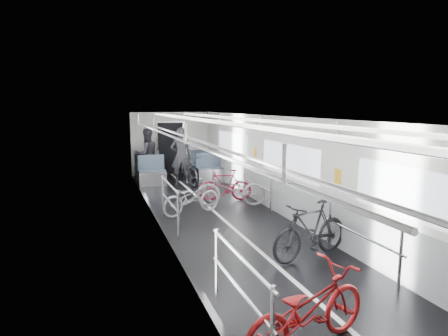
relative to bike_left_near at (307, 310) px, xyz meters
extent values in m
cube|color=black|center=(0.68, 4.71, -0.46)|extent=(3.00, 14.00, 0.01)
cube|color=white|center=(0.68, 4.71, 1.94)|extent=(3.00, 14.00, 0.02)
cube|color=silver|center=(-0.82, 4.71, 0.74)|extent=(0.02, 14.00, 2.40)
cube|color=silver|center=(2.18, 4.71, 0.74)|extent=(0.02, 14.00, 2.40)
cube|color=silver|center=(0.68, 11.71, 0.74)|extent=(3.00, 0.02, 2.40)
cube|color=white|center=(0.68, 4.71, -0.46)|extent=(0.08, 13.80, 0.01)
cube|color=gray|center=(-0.79, 4.71, -0.01)|extent=(0.01, 13.90, 0.90)
cube|color=gray|center=(2.15, 4.71, -0.01)|extent=(0.01, 13.90, 0.90)
cube|color=white|center=(-0.79, 4.71, 0.94)|extent=(0.01, 10.80, 0.75)
cube|color=white|center=(2.15, 4.71, 0.94)|extent=(0.01, 10.80, 0.75)
cube|color=white|center=(0.13, 4.71, 1.88)|extent=(0.14, 13.40, 0.05)
cube|color=white|center=(1.23, 4.71, 1.88)|extent=(0.14, 13.40, 0.05)
cube|color=black|center=(0.68, 11.65, 0.54)|extent=(0.95, 0.10, 2.00)
imported|color=#AD1517|center=(0.00, 0.00, 0.00)|extent=(1.86, 1.08, 0.92)
imported|color=#AAAAAF|center=(0.08, 5.76, -0.04)|extent=(1.69, 1.03, 0.84)
imported|color=black|center=(1.39, 2.33, 0.05)|extent=(1.76, 0.88, 1.02)
imported|color=#98989C|center=(1.27, 6.20, 0.02)|extent=(1.93, 1.05, 0.96)
imported|color=maroon|center=(1.32, 6.86, -0.02)|extent=(1.53, 0.82, 0.88)
imported|color=black|center=(0.81, 9.51, 0.03)|extent=(0.96, 1.94, 0.98)
imported|color=black|center=(0.63, 9.51, 0.51)|extent=(0.78, 0.59, 1.94)
imported|color=#34313A|center=(-0.36, 10.63, 0.47)|extent=(1.06, 0.92, 1.86)
camera|label=1|loc=(-2.11, -3.56, 2.19)|focal=32.00mm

